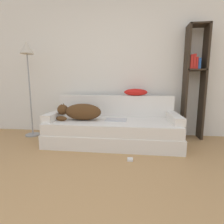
{
  "coord_description": "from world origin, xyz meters",
  "views": [
    {
      "loc": [
        0.36,
        -0.88,
        0.97
      ],
      "look_at": [
        0.02,
        1.8,
        0.53
      ],
      "focal_mm": 28.0,
      "sensor_mm": 36.0,
      "label": 1
    }
  ],
  "objects_px": {
    "couch": "(113,132)",
    "throw_pillow": "(136,92)",
    "bookshelf": "(194,78)",
    "floor_lamp": "(28,62)",
    "laptop": "(116,120)",
    "dog": "(80,112)",
    "power_adapter": "(130,159)"
  },
  "relations": [
    {
      "from": "couch",
      "to": "power_adapter",
      "type": "bearing_deg",
      "value": -64.92
    },
    {
      "from": "floor_lamp",
      "to": "power_adapter",
      "type": "xyz_separation_m",
      "value": [
        1.87,
        -0.88,
        -1.35
      ]
    },
    {
      "from": "bookshelf",
      "to": "couch",
      "type": "bearing_deg",
      "value": -161.59
    },
    {
      "from": "bookshelf",
      "to": "floor_lamp",
      "type": "xyz_separation_m",
      "value": [
        -2.93,
        -0.22,
        0.29
      ]
    },
    {
      "from": "floor_lamp",
      "to": "power_adapter",
      "type": "bearing_deg",
      "value": -25.34
    },
    {
      "from": "floor_lamp",
      "to": "throw_pillow",
      "type": "bearing_deg",
      "value": 4.36
    },
    {
      "from": "couch",
      "to": "laptop",
      "type": "height_order",
      "value": "laptop"
    },
    {
      "from": "laptop",
      "to": "throw_pillow",
      "type": "distance_m",
      "value": 0.66
    },
    {
      "from": "couch",
      "to": "dog",
      "type": "bearing_deg",
      "value": -174.81
    },
    {
      "from": "throw_pillow",
      "to": "bookshelf",
      "type": "height_order",
      "value": "bookshelf"
    },
    {
      "from": "throw_pillow",
      "to": "bookshelf",
      "type": "xyz_separation_m",
      "value": [
        1.0,
        0.08,
        0.25
      ]
    },
    {
      "from": "couch",
      "to": "floor_lamp",
      "type": "xyz_separation_m",
      "value": [
        -1.56,
        0.23,
        1.17
      ]
    },
    {
      "from": "couch",
      "to": "floor_lamp",
      "type": "bearing_deg",
      "value": 171.54
    },
    {
      "from": "dog",
      "to": "laptop",
      "type": "height_order",
      "value": "dog"
    },
    {
      "from": "throw_pillow",
      "to": "couch",
      "type": "bearing_deg",
      "value": -133.96
    },
    {
      "from": "dog",
      "to": "power_adapter",
      "type": "bearing_deg",
      "value": -35.94
    },
    {
      "from": "power_adapter",
      "to": "floor_lamp",
      "type": "bearing_deg",
      "value": 154.66
    },
    {
      "from": "couch",
      "to": "power_adapter",
      "type": "relative_size",
      "value": 29.48
    },
    {
      "from": "bookshelf",
      "to": "power_adapter",
      "type": "xyz_separation_m",
      "value": [
        -1.06,
        -1.11,
        -1.06
      ]
    },
    {
      "from": "power_adapter",
      "to": "dog",
      "type": "bearing_deg",
      "value": 144.06
    },
    {
      "from": "couch",
      "to": "power_adapter",
      "type": "height_order",
      "value": "couch"
    },
    {
      "from": "dog",
      "to": "throw_pillow",
      "type": "bearing_deg",
      "value": 25.57
    },
    {
      "from": "couch",
      "to": "throw_pillow",
      "type": "relative_size",
      "value": 5.08
    },
    {
      "from": "dog",
      "to": "bookshelf",
      "type": "relative_size",
      "value": 0.38
    },
    {
      "from": "dog",
      "to": "bookshelf",
      "type": "bearing_deg",
      "value": 14.87
    },
    {
      "from": "couch",
      "to": "floor_lamp",
      "type": "relative_size",
      "value": 1.22
    },
    {
      "from": "dog",
      "to": "throw_pillow",
      "type": "xyz_separation_m",
      "value": [
        0.89,
        0.43,
        0.3
      ]
    },
    {
      "from": "bookshelf",
      "to": "dog",
      "type": "bearing_deg",
      "value": -165.13
    },
    {
      "from": "laptop",
      "to": "couch",
      "type": "bearing_deg",
      "value": 175.21
    },
    {
      "from": "couch",
      "to": "bookshelf",
      "type": "relative_size",
      "value": 1.08
    },
    {
      "from": "couch",
      "to": "dog",
      "type": "height_order",
      "value": "dog"
    },
    {
      "from": "laptop",
      "to": "throw_pillow",
      "type": "height_order",
      "value": "throw_pillow"
    }
  ]
}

